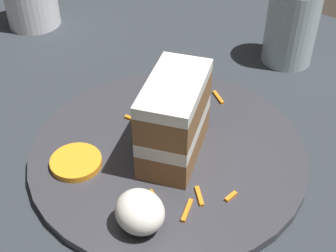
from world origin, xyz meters
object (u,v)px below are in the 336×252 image
plate (168,152)px  drinking_glass (290,31)px  cake_slice (174,119)px  cream_dollop (140,212)px  orange_garnish (76,162)px

plate → drinking_glass: size_ratio=2.82×
cake_slice → cream_dollop: 0.10m
cake_slice → cream_dollop: size_ratio=2.44×
plate → cake_slice: size_ratio=2.63×
cake_slice → orange_garnish: cake_slice is taller
plate → drinking_glass: (-0.01, -0.25, 0.04)m
cream_dollop → drinking_glass: drinking_glass is taller
cream_dollop → orange_garnish: size_ratio=0.87×
drinking_glass → plate: bearing=88.0°
drinking_glass → orange_garnish: bearing=78.5°
cake_slice → cream_dollop: cake_slice is taller
orange_garnish → drinking_glass: (-0.07, -0.33, 0.03)m
plate → orange_garnish: 0.10m
plate → orange_garnish: orange_garnish is taller
plate → drinking_glass: bearing=-92.0°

